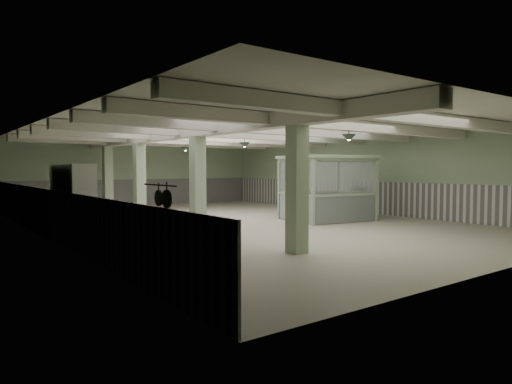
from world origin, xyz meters
TOP-DOWN VIEW (x-y plane):
  - floor at (0.00, 0.00)m, footprint 20.00×20.00m
  - ceiling at (0.00, 0.00)m, footprint 14.00×20.00m
  - wall_back at (0.00, 10.00)m, footprint 14.00×0.02m
  - wall_front at (0.00, -10.00)m, footprint 14.00×0.02m
  - wall_left at (-7.00, 0.00)m, footprint 0.02×20.00m
  - wall_right at (7.00, 0.00)m, footprint 0.02×20.00m
  - wainscot_left at (-6.97, 0.00)m, footprint 0.05×19.90m
  - wainscot_right at (6.97, 0.00)m, footprint 0.05×19.90m
  - wainscot_back at (0.00, 9.97)m, footprint 13.90×0.05m
  - girder at (-2.50, 0.00)m, footprint 0.45×19.90m
  - beam_a at (0.00, -7.50)m, footprint 13.90×0.35m
  - beam_b at (0.00, -5.00)m, footprint 13.90×0.35m
  - beam_c at (0.00, -2.50)m, footprint 13.90×0.35m
  - beam_d at (0.00, 0.00)m, footprint 13.90×0.35m
  - beam_e at (0.00, 2.50)m, footprint 13.90×0.35m
  - beam_f at (0.00, 5.00)m, footprint 13.90×0.35m
  - beam_g at (0.00, 7.50)m, footprint 13.90×0.35m
  - column_a at (-2.50, -6.00)m, footprint 0.42×0.42m
  - column_b at (-2.50, -1.00)m, footprint 0.42×0.42m
  - column_c at (-2.50, 4.00)m, footprint 0.42×0.42m
  - column_d at (-2.50, 8.00)m, footprint 0.42×0.42m
  - hook_rail at (-6.93, -7.60)m, footprint 0.02×1.20m
  - pendant_front at (0.50, -5.00)m, footprint 0.44×0.44m
  - pendant_mid at (0.50, 0.50)m, footprint 0.44×0.44m
  - pendant_back at (0.50, 5.50)m, footprint 0.44×0.44m
  - prep_counter at (-6.54, -5.18)m, footprint 0.91×5.21m
  - pitcher_near at (-6.36, -3.71)m, footprint 0.19×0.21m
  - pitcher_far at (-6.62, -6.53)m, footprint 0.23×0.26m
  - veg_colander at (-6.52, -5.01)m, footprint 0.51×0.51m
  - orange_bowl at (-6.41, -5.04)m, footprint 0.34×0.34m
  - skillet_near at (-6.88, -7.76)m, footprint 0.04×0.30m
  - skillet_far at (-6.88, -7.45)m, footprint 0.04×0.27m
  - walkin_cooler at (-6.62, -1.30)m, footprint 1.18×2.49m
  - guard_booth at (3.34, -1.29)m, footprint 3.68×3.27m
  - filing_cabinet at (5.37, -1.27)m, footprint 0.54×0.69m

SIDE VIEW (x-z plane):
  - floor at x=0.00m, z-range 0.00..0.00m
  - prep_counter at x=-6.54m, z-range 0.01..0.92m
  - filing_cabinet at x=5.37m, z-range 0.00..1.35m
  - wainscot_left at x=-6.97m, z-range 0.00..1.50m
  - wainscot_right at x=6.97m, z-range 0.00..1.50m
  - wainscot_back at x=0.00m, z-range 0.00..1.50m
  - orange_bowl at x=-6.41m, z-range 0.90..1.00m
  - veg_colander at x=-6.52m, z-range 0.90..1.09m
  - pitcher_near at x=-6.36m, z-range 0.90..1.15m
  - pitcher_far at x=-6.62m, z-range 0.90..1.21m
  - walkin_cooler at x=-6.62m, z-range 0.00..2.29m
  - skillet_near at x=-6.88m, z-range 1.48..1.78m
  - skillet_far at x=-6.88m, z-range 1.50..1.76m
  - guard_booth at x=3.34m, z-range 0.46..3.09m
  - wall_back at x=0.00m, z-range 0.00..3.60m
  - wall_front at x=0.00m, z-range 0.00..3.60m
  - wall_left at x=-7.00m, z-range 0.00..3.60m
  - wall_right at x=7.00m, z-range 0.00..3.60m
  - column_a at x=-2.50m, z-range 0.00..3.60m
  - column_b at x=-2.50m, z-range 0.00..3.60m
  - column_c at x=-2.50m, z-range 0.00..3.60m
  - column_d at x=-2.50m, z-range 0.00..3.60m
  - hook_rail at x=-6.93m, z-range 1.84..1.86m
  - pendant_front at x=0.50m, z-range 2.94..3.16m
  - pendant_mid at x=0.50m, z-range 2.94..3.16m
  - pendant_back at x=0.50m, z-range 2.94..3.16m
  - girder at x=-2.50m, z-range 3.18..3.58m
  - beam_a at x=0.00m, z-range 3.26..3.58m
  - beam_b at x=0.00m, z-range 3.26..3.58m
  - beam_c at x=0.00m, z-range 3.26..3.58m
  - beam_d at x=0.00m, z-range 3.26..3.58m
  - beam_e at x=0.00m, z-range 3.26..3.58m
  - beam_f at x=0.00m, z-range 3.26..3.58m
  - beam_g at x=0.00m, z-range 3.26..3.58m
  - ceiling at x=0.00m, z-range 3.59..3.61m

